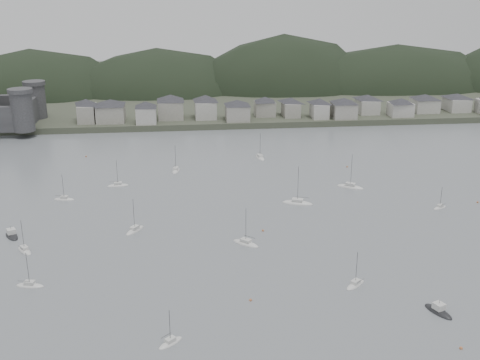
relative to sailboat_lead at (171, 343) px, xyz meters
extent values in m
plane|color=slate|center=(23.35, 8.25, -0.19)|extent=(900.00, 900.00, 0.00)
cube|color=#383D2D|center=(23.35, 303.25, 1.31)|extent=(900.00, 250.00, 3.00)
ellipsoid|color=black|center=(-87.52, 280.19, -10.33)|extent=(138.98, 92.48, 81.13)
ellipsoid|color=black|center=(-8.95, 281.11, -10.16)|extent=(132.08, 90.41, 79.74)
ellipsoid|color=black|center=(73.99, 281.18, -12.86)|extent=(133.88, 88.37, 101.41)
ellipsoid|color=black|center=(149.30, 276.16, -10.51)|extent=(165.81, 81.78, 82.55)
cylinder|color=#353538|center=(-68.65, 174.25, 11.81)|extent=(10.00, 10.00, 18.00)
cylinder|color=#353538|center=(-68.65, 202.25, 11.31)|extent=(10.00, 10.00, 17.00)
cube|color=#353538|center=(-68.65, 188.25, 8.81)|extent=(3.50, 30.00, 12.00)
cube|color=gray|center=(-41.65, 190.21, 7.11)|extent=(8.34, 12.91, 8.59)
pyramid|color=#242429|center=(-41.65, 190.21, 12.90)|extent=(15.78, 15.78, 3.01)
cube|color=gray|center=(-29.97, 189.57, 6.99)|extent=(13.68, 13.35, 8.36)
pyramid|color=#242429|center=(-29.97, 189.57, 12.63)|extent=(20.07, 20.07, 2.93)
cube|color=#A4A29A|center=(-12.23, 184.27, 6.85)|extent=(9.78, 10.20, 8.08)
pyramid|color=#242429|center=(-12.23, 184.27, 12.30)|extent=(14.83, 14.83, 2.83)
cube|color=gray|center=(-0.17, 193.90, 7.36)|extent=(12.59, 13.33, 9.09)
pyramid|color=#242429|center=(-0.17, 193.90, 13.49)|extent=(19.24, 19.24, 3.18)
cube|color=#A4A29A|center=(17.60, 192.35, 7.25)|extent=(10.74, 12.17, 8.87)
pyramid|color=#242429|center=(17.60, 192.35, 13.23)|extent=(17.01, 17.01, 3.10)
cube|color=gray|center=(33.27, 185.78, 6.66)|extent=(11.63, 12.09, 7.69)
pyramid|color=#242429|center=(33.27, 185.78, 11.85)|extent=(17.61, 17.61, 2.69)
cube|color=gray|center=(48.60, 194.44, 6.53)|extent=(10.37, 9.35, 7.44)
pyramid|color=#242429|center=(48.60, 194.44, 11.55)|extent=(14.65, 14.65, 2.60)
cube|color=gray|center=(61.97, 192.04, 6.42)|extent=(8.24, 12.20, 7.22)
pyramid|color=#242429|center=(61.97, 192.04, 11.30)|extent=(15.17, 15.17, 2.53)
cube|color=#A4A29A|center=(75.84, 186.80, 6.54)|extent=(8.06, 10.91, 7.46)
pyramid|color=#242429|center=(75.84, 186.80, 11.58)|extent=(14.08, 14.08, 2.61)
cube|color=gray|center=(88.16, 185.31, 6.64)|extent=(11.73, 11.78, 7.66)
pyramid|color=#242429|center=(88.16, 185.31, 11.81)|extent=(17.46, 17.46, 2.68)
cube|color=#A4A29A|center=(103.98, 195.16, 6.48)|extent=(10.19, 13.02, 7.33)
pyramid|color=#242429|center=(103.98, 195.16, 11.43)|extent=(17.23, 17.23, 2.57)
cube|color=#A4A29A|center=(118.89, 186.31, 6.25)|extent=(11.70, 9.81, 6.88)
pyramid|color=#242429|center=(118.89, 186.31, 10.89)|extent=(15.97, 15.97, 2.41)
cube|color=#A4A29A|center=(135.75, 195.16, 6.31)|extent=(12.83, 12.48, 7.00)
pyramid|color=#242429|center=(135.75, 195.16, 11.04)|extent=(18.79, 18.79, 2.45)
cube|color=#A4A29A|center=(154.08, 195.67, 6.30)|extent=(11.07, 13.50, 6.97)
pyramid|color=#242429|center=(154.08, 195.67, 11.00)|extent=(18.25, 18.25, 2.44)
ellipsoid|color=silver|center=(0.00, 0.00, -0.14)|extent=(5.82, 5.43, 1.21)
cube|color=silver|center=(0.00, 0.00, 0.77)|extent=(2.47, 2.39, 0.70)
cylinder|color=#3F3F42|center=(0.00, 0.00, 3.79)|extent=(0.12, 0.12, 7.55)
cylinder|color=#3F3F42|center=(-0.82, 0.71, 1.32)|extent=(2.11, 1.86, 0.10)
ellipsoid|color=silver|center=(41.50, 74.57, -0.14)|extent=(10.64, 6.54, 2.03)
cube|color=silver|center=(41.50, 74.57, 1.18)|extent=(4.10, 3.32, 0.70)
cylinder|color=#3F3F42|center=(41.50, 74.57, 6.35)|extent=(0.12, 0.12, 12.68)
cylinder|color=#3F3F42|center=(43.22, 75.20, 1.73)|extent=(4.32, 1.67, 0.10)
ellipsoid|color=silver|center=(-35.80, 86.71, -0.14)|extent=(7.32, 3.56, 1.40)
cube|color=silver|center=(-35.80, 86.71, 0.86)|extent=(2.71, 1.99, 0.70)
cylinder|color=#3F3F42|center=(-35.80, 86.71, 4.40)|extent=(0.12, 0.12, 8.77)
cylinder|color=#3F3F42|center=(-37.04, 86.46, 1.41)|extent=(3.12, 0.71, 0.10)
ellipsoid|color=silver|center=(36.66, 128.02, -0.14)|extent=(4.14, 8.69, 1.67)
cube|color=silver|center=(36.66, 128.02, 1.00)|extent=(2.33, 3.20, 0.70)
cylinder|color=#3F3F42|center=(36.66, 128.02, 5.23)|extent=(0.12, 0.12, 10.43)
cylinder|color=#3F3F42|center=(36.93, 129.50, 1.55)|extent=(0.78, 3.71, 0.10)
ellipsoid|color=silver|center=(-39.69, 47.50, -0.14)|extent=(5.87, 7.13, 1.42)
cube|color=silver|center=(-39.69, 47.50, 0.87)|extent=(2.69, 2.93, 0.70)
cylinder|color=#3F3F42|center=(-39.69, 47.50, 4.44)|extent=(0.12, 0.12, 8.86)
cylinder|color=#3F3F42|center=(-40.41, 46.45, 1.42)|extent=(1.88, 2.69, 0.10)
ellipsoid|color=silver|center=(86.69, 65.66, -0.14)|extent=(5.79, 4.15, 1.12)
cube|color=silver|center=(86.69, 65.66, 0.72)|extent=(2.30, 1.99, 0.70)
cylinder|color=#3F3F42|center=(86.69, 65.66, 3.51)|extent=(0.12, 0.12, 6.99)
cylinder|color=#3F3F42|center=(87.58, 65.20, 1.27)|extent=(2.28, 1.24, 0.10)
ellipsoid|color=silver|center=(44.38, 19.21, -0.14)|extent=(6.68, 6.19, 1.38)
cube|color=silver|center=(44.38, 19.21, 0.85)|extent=(2.83, 2.73, 0.70)
cylinder|color=#3F3F42|center=(44.38, 19.21, 4.33)|extent=(0.12, 0.12, 8.64)
cylinder|color=#3F3F42|center=(45.32, 18.39, 1.40)|extent=(2.42, 2.11, 0.10)
ellipsoid|color=silver|center=(-19.06, 98.87, -0.14)|extent=(7.81, 3.13, 1.52)
cube|color=silver|center=(-19.06, 98.87, 0.92)|extent=(2.81, 1.91, 0.70)
cylinder|color=#3F3F42|center=(-19.06, 98.87, 4.77)|extent=(0.12, 0.12, 9.52)
cylinder|color=#3F3F42|center=(-20.42, 99.00, 1.47)|extent=(3.42, 0.42, 0.10)
ellipsoid|color=silver|center=(20.82, 45.31, -0.14)|extent=(8.07, 7.61, 1.68)
cube|color=silver|center=(20.82, 45.31, 1.00)|extent=(3.43, 3.34, 0.70)
cylinder|color=#3F3F42|center=(20.82, 45.31, 5.27)|extent=(0.12, 0.12, 10.52)
cylinder|color=#3F3F42|center=(21.95, 46.32, 1.55)|extent=(2.89, 2.60, 0.10)
ellipsoid|color=silver|center=(-10.64, 57.93, -0.14)|extent=(6.36, 7.94, 1.57)
cube|color=silver|center=(-10.64, 57.93, 0.95)|extent=(2.94, 3.24, 0.70)
cylinder|color=#3F3F42|center=(-10.64, 57.93, 4.91)|extent=(0.12, 0.12, 9.79)
cylinder|color=#3F3F42|center=(-9.87, 56.74, 1.50)|extent=(2.00, 3.01, 0.10)
ellipsoid|color=silver|center=(63.49, 88.20, -0.14)|extent=(9.81, 7.69, 1.93)
cube|color=silver|center=(63.49, 88.20, 1.12)|extent=(3.98, 3.58, 0.70)
cylinder|color=#3F3F42|center=(63.49, 88.20, 6.03)|extent=(0.12, 0.12, 12.03)
cylinder|color=#3F3F42|center=(62.02, 87.28, 1.67)|extent=(3.73, 2.37, 0.10)
ellipsoid|color=silver|center=(1.73, 114.36, -0.14)|extent=(3.84, 8.27, 1.59)
cube|color=silver|center=(1.73, 114.36, 0.96)|extent=(2.19, 3.04, 0.70)
cylinder|color=#3F3F42|center=(1.73, 114.36, 4.99)|extent=(0.12, 0.12, 9.95)
cylinder|color=#3F3F42|center=(1.49, 115.77, 1.51)|extent=(0.70, 3.55, 0.10)
ellipsoid|color=silver|center=(-33.78, 27.35, -0.14)|extent=(7.25, 3.64, 1.39)
cube|color=silver|center=(-33.78, 27.35, 0.86)|extent=(2.70, 2.01, 0.70)
cylinder|color=#3F3F42|center=(-33.78, 27.35, 4.35)|extent=(0.12, 0.12, 8.67)
cylinder|color=#3F3F42|center=(-35.00, 27.08, 1.41)|extent=(3.07, 0.76, 0.10)
ellipsoid|color=black|center=(59.12, 5.40, -0.14)|extent=(5.51, 8.08, 1.68)
cube|color=silver|center=(59.12, 5.40, 1.35)|extent=(2.86, 2.94, 1.40)
cylinder|color=#3F3F42|center=(59.12, 5.40, 2.25)|extent=(0.10, 0.10, 1.20)
ellipsoid|color=black|center=(-45.71, 57.96, -0.14)|extent=(6.26, 8.39, 1.75)
cube|color=silver|center=(-45.71, 57.96, 1.39)|extent=(3.09, 3.16, 1.40)
cylinder|color=#3F3F42|center=(-45.71, 57.96, 2.29)|extent=(0.10, 0.10, 1.20)
sphere|color=#B6683C|center=(69.21, 111.84, -0.04)|extent=(0.70, 0.70, 0.70)
sphere|color=#B6683C|center=(57.79, -8.17, -0.04)|extent=(0.70, 0.70, 0.70)
sphere|color=#B6683C|center=(18.27, 14.87, -0.04)|extent=(0.70, 0.70, 0.70)
sphere|color=#B6683C|center=(-35.64, 137.89, -0.04)|extent=(0.70, 0.70, 0.70)
sphere|color=#B6683C|center=(26.90, 53.68, -0.04)|extent=(0.70, 0.70, 0.70)
sphere|color=#B6683C|center=(101.23, 68.89, -0.04)|extent=(0.70, 0.70, 0.70)
camera|label=1|loc=(2.97, -102.01, 69.36)|focal=43.61mm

